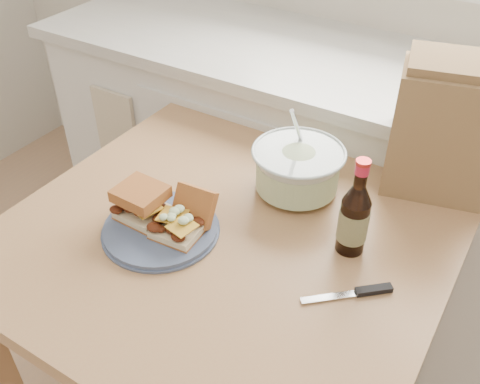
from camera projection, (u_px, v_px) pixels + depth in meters
The scene contains 9 objects.
cabinet_run at pixel (379, 199), 1.85m from camera, with size 2.50×0.64×0.94m.
dining_table at pixel (232, 261), 1.30m from camera, with size 0.97×0.97×0.81m.
plate at pixel (161, 229), 1.21m from camera, with size 0.26×0.26×0.02m, color #495776.
sandwich_left at pixel (142, 202), 1.21m from camera, with size 0.11×0.10×0.08m.
sandwich_right at pixel (183, 219), 1.18m from camera, with size 0.11×0.14×0.09m.
coleslaw_bowl at pixel (297, 171), 1.30m from camera, with size 0.23×0.23×0.23m.
beer_bottle at pixel (354, 218), 1.12m from camera, with size 0.06×0.06×0.23m.
knife at pixel (362, 292), 1.06m from camera, with size 0.15×0.14×0.01m.
paper_bag at pixel (444, 133), 1.25m from camera, with size 0.24×0.16×0.31m, color olive.
Camera 1 is at (0.35, 0.21, 1.62)m, focal length 40.00 mm.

